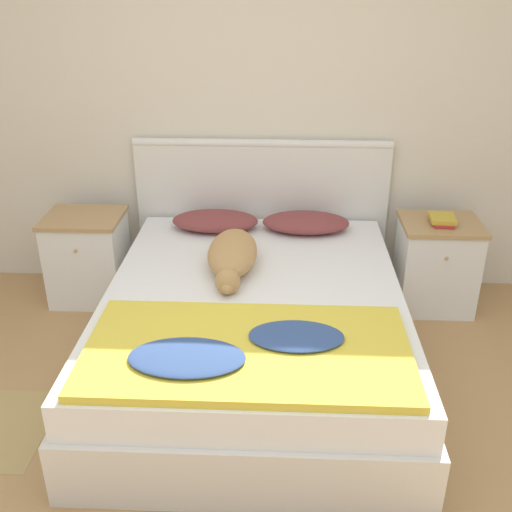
{
  "coord_description": "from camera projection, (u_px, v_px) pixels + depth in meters",
  "views": [
    {
      "loc": [
        0.22,
        -1.87,
        2.1
      ],
      "look_at": [
        0.07,
        1.2,
        0.62
      ],
      "focal_mm": 42.0,
      "sensor_mm": 36.0,
      "label": 1
    }
  ],
  "objects": [
    {
      "name": "wall_back",
      "position": [
        251.0,
        106.0,
        3.97
      ],
      "size": [
        9.0,
        0.06,
        2.55
      ],
      "color": "beige",
      "rests_on": "ground_plane"
    },
    {
      "name": "pillow_left",
      "position": [
        215.0,
        221.0,
        4.0
      ],
      "size": [
        0.57,
        0.33,
        0.11
      ],
      "color": "brown",
      "rests_on": "bed"
    },
    {
      "name": "ground_plane",
      "position": [
        226.0,
        503.0,
        2.6
      ],
      "size": [
        16.0,
        16.0,
        0.0
      ],
      "primitive_type": "plane",
      "color": "tan"
    },
    {
      "name": "nightstand_left",
      "position": [
        88.0,
        257.0,
        4.1
      ],
      "size": [
        0.51,
        0.45,
        0.62
      ],
      "color": "white",
      "rests_on": "ground_plane"
    },
    {
      "name": "dog",
      "position": [
        232.0,
        255.0,
        3.46
      ],
      "size": [
        0.29,
        0.79,
        0.18
      ],
      "color": "tan",
      "rests_on": "bed"
    },
    {
      "name": "nightstand_right",
      "position": [
        436.0,
        264.0,
        4.0
      ],
      "size": [
        0.51,
        0.45,
        0.62
      ],
      "color": "white",
      "rests_on": "ground_plane"
    },
    {
      "name": "pillow_right",
      "position": [
        306.0,
        222.0,
        3.98
      ],
      "size": [
        0.57,
        0.33,
        0.11
      ],
      "color": "brown",
      "rests_on": "bed"
    },
    {
      "name": "quilt",
      "position": [
        245.0,
        350.0,
        2.7
      ],
      "size": [
        1.47,
        0.77,
        0.07
      ],
      "color": "yellow",
      "rests_on": "bed"
    },
    {
      "name": "bed",
      "position": [
        254.0,
        330.0,
        3.38
      ],
      "size": [
        1.67,
        2.09,
        0.52
      ],
      "color": "silver",
      "rests_on": "ground_plane"
    },
    {
      "name": "book_stack",
      "position": [
        442.0,
        219.0,
        3.85
      ],
      "size": [
        0.17,
        0.23,
        0.05
      ],
      "color": "#AD2D28",
      "rests_on": "nightstand_right"
    },
    {
      "name": "headboard",
      "position": [
        262.0,
        211.0,
        4.21
      ],
      "size": [
        1.75,
        0.06,
        1.07
      ],
      "color": "silver",
      "rests_on": "ground_plane"
    }
  ]
}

